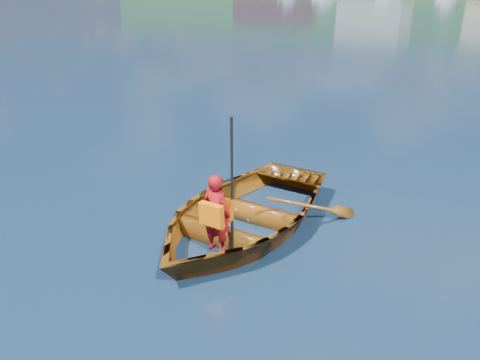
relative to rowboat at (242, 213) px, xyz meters
The scene contains 3 objects.
ground 0.74m from the rowboat, 73.66° to the left, with size 600.00×600.00×0.00m.
rowboat is the anchor object (origin of this frame).
child_paddler 1.00m from the rowboat, 79.56° to the right, with size 0.41×0.34×1.87m.
Camera 1 is at (3.21, -6.08, 3.47)m, focal length 35.00 mm.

